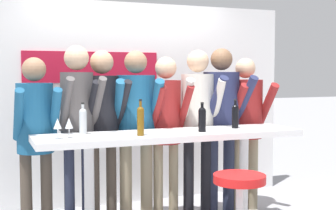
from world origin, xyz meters
The scene contains 17 objects.
back_wall centered at (-0.01, 1.41, 1.22)m, with size 4.14×0.12×2.43m.
tasting_table centered at (0.00, 0.00, 0.88)m, with size 2.54×0.61×1.03m.
bar_stool centered at (0.33, -0.70, 0.50)m, with size 0.46×0.46×0.74m.
person_far_left centered at (-1.19, 0.49, 1.08)m, with size 0.42×0.53×1.73m.
person_left centered at (-0.79, 0.49, 1.17)m, with size 0.41×0.56×1.85m.
person_center_left centered at (-0.53, 0.56, 1.14)m, with size 0.42×0.56×1.81m.
person_center centered at (-0.17, 0.55, 1.12)m, with size 0.54×0.64×1.81m.
person_center_right centered at (0.15, 0.51, 1.10)m, with size 0.39×0.52×1.75m.
person_right centered at (0.51, 0.50, 1.14)m, with size 0.49×0.61×1.83m.
person_far_right centered at (0.80, 0.49, 1.15)m, with size 0.51×0.62×1.85m.
person_rightmost centered at (1.14, 0.57, 1.08)m, with size 0.48×0.57×1.75m.
wine_bottle_0 centered at (0.28, -0.08, 1.16)m, with size 0.07×0.07×0.28m.
wine_bottle_1 centered at (-0.35, -0.13, 1.17)m, with size 0.06×0.06×0.33m.
wine_bottle_2 centered at (-0.81, 0.15, 1.16)m, with size 0.07×0.07×0.29m.
wine_bottle_3 centered at (0.71, 0.05, 1.16)m, with size 0.07×0.07×0.29m.
wine_glass_0 centered at (-1.07, -0.07, 1.15)m, with size 0.07×0.07×0.18m.
wine_glass_1 centered at (-0.97, -0.08, 1.15)m, with size 0.07×0.07×0.18m.
Camera 1 is at (-1.64, -4.05, 1.59)m, focal length 50.00 mm.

